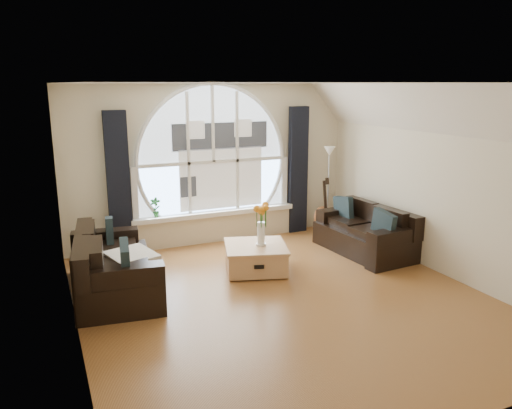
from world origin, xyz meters
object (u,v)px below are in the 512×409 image
object	(u,v)px
vase_flowers	(261,219)
sofa_right	(364,229)
floor_lamp	(328,191)
potted_plant	(155,207)
sofa_left	(114,264)
guitar	(323,205)
coffee_chest	(256,257)

from	to	relation	value
vase_flowers	sofa_right	bearing A→B (deg)	1.97
floor_lamp	potted_plant	distance (m)	3.11
sofa_left	potted_plant	xyz separation A→B (m)	(0.91, 1.56, 0.31)
vase_flowers	guitar	size ratio (longest dim) A/B	0.66
coffee_chest	floor_lamp	xyz separation A→B (m)	(1.98, 1.22, 0.58)
vase_flowers	sofa_left	bearing A→B (deg)	178.87
sofa_right	coffee_chest	world-z (taller)	sofa_right
coffee_chest	guitar	size ratio (longest dim) A/B	0.83
sofa_left	sofa_right	bearing A→B (deg)	7.62
sofa_left	potted_plant	size ratio (longest dim) A/B	5.64
sofa_left	guitar	world-z (taller)	guitar
guitar	potted_plant	bearing A→B (deg)	179.10
potted_plant	vase_flowers	bearing A→B (deg)	-53.69
sofa_left	potted_plant	distance (m)	1.84
sofa_right	potted_plant	xyz separation A→B (m)	(-3.05, 1.54, 0.31)
coffee_chest	potted_plant	xyz separation A→B (m)	(-1.11, 1.57, 0.50)
coffee_chest	potted_plant	world-z (taller)	potted_plant
sofa_right	sofa_left	bearing A→B (deg)	175.92
sofa_left	coffee_chest	world-z (taller)	sofa_left
coffee_chest	sofa_left	bearing A→B (deg)	-163.13
floor_lamp	guitar	size ratio (longest dim) A/B	1.51
sofa_right	coffee_chest	bearing A→B (deg)	176.59
sofa_left	coffee_chest	xyz separation A→B (m)	(2.02, -0.01, -0.18)
coffee_chest	guitar	distance (m)	2.28
floor_lamp	sofa_left	bearing A→B (deg)	-163.12
vase_flowers	potted_plant	distance (m)	1.99
vase_flowers	coffee_chest	bearing A→B (deg)	157.42
floor_lamp	guitar	world-z (taller)	floor_lamp
potted_plant	sofa_left	bearing A→B (deg)	-120.30
coffee_chest	floor_lamp	world-z (taller)	floor_lamp
vase_flowers	floor_lamp	size ratio (longest dim) A/B	0.44
sofa_left	sofa_right	size ratio (longest dim) A/B	1.10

